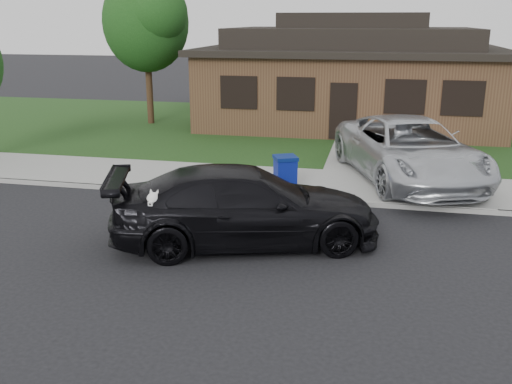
# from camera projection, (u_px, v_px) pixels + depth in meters

# --- Properties ---
(ground) EXTENTS (120.00, 120.00, 0.00)m
(ground) POSITION_uv_depth(u_px,v_px,m) (116.00, 241.00, 12.14)
(ground) COLOR black
(ground) RESTS_ON ground
(sidewalk) EXTENTS (60.00, 3.00, 0.12)m
(sidewalk) POSITION_uv_depth(u_px,v_px,m) (191.00, 177.00, 16.80)
(sidewalk) COLOR gray
(sidewalk) RESTS_ON ground
(curb) EXTENTS (60.00, 0.12, 0.12)m
(curb) POSITION_uv_depth(u_px,v_px,m) (173.00, 192.00, 15.40)
(curb) COLOR gray
(curb) RESTS_ON ground
(lawn) EXTENTS (60.00, 13.00, 0.13)m
(lawn) POSITION_uv_depth(u_px,v_px,m) (250.00, 128.00, 24.28)
(lawn) COLOR #193814
(lawn) RESTS_ON ground
(driveway) EXTENTS (4.50, 13.00, 0.14)m
(driveway) POSITION_uv_depth(u_px,v_px,m) (396.00, 150.00, 20.26)
(driveway) COLOR gray
(driveway) RESTS_ON ground
(sedan) EXTENTS (5.98, 3.88, 1.61)m
(sedan) POSITION_uv_depth(u_px,v_px,m) (245.00, 206.00, 11.81)
(sedan) COLOR black
(sedan) RESTS_ON ground
(minivan) EXTENTS (4.80, 6.84, 1.73)m
(minivan) POSITION_uv_depth(u_px,v_px,m) (409.00, 150.00, 16.01)
(minivan) COLOR silver
(minivan) RESTS_ON driveway
(recycling_bin) EXTENTS (0.76, 0.76, 0.96)m
(recycling_bin) POSITION_uv_depth(u_px,v_px,m) (285.00, 173.00, 15.11)
(recycling_bin) COLOR navy
(recycling_bin) RESTS_ON sidewalk
(house) EXTENTS (12.60, 8.60, 4.65)m
(house) POSITION_uv_depth(u_px,v_px,m) (350.00, 77.00, 24.74)
(house) COLOR #422B1C
(house) RESTS_ON ground
(tree_0) EXTENTS (3.78, 3.60, 6.34)m
(tree_0) POSITION_uv_depth(u_px,v_px,m) (148.00, 20.00, 23.76)
(tree_0) COLOR #332114
(tree_0) RESTS_ON ground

